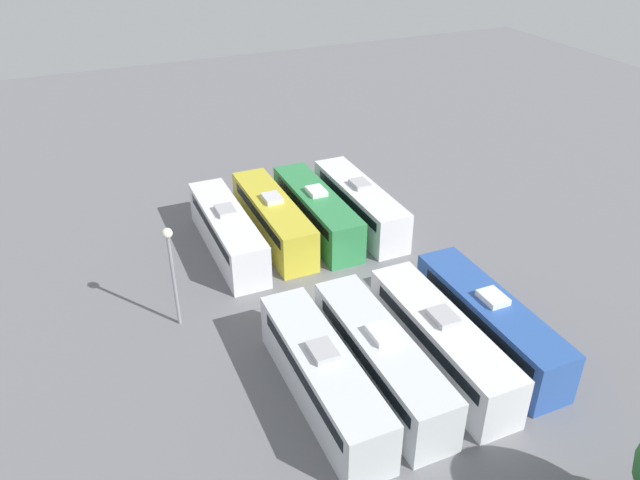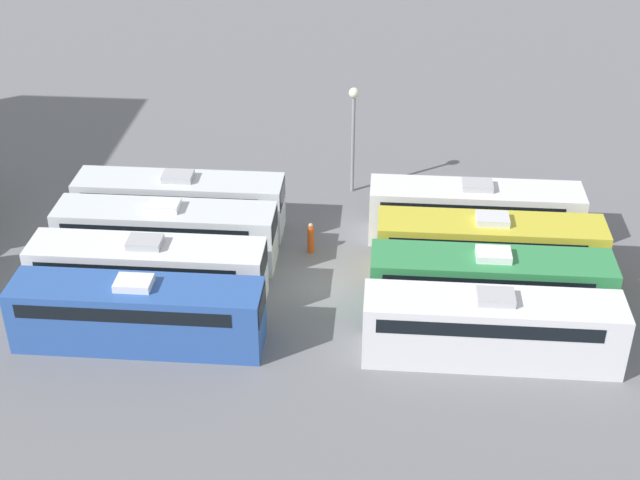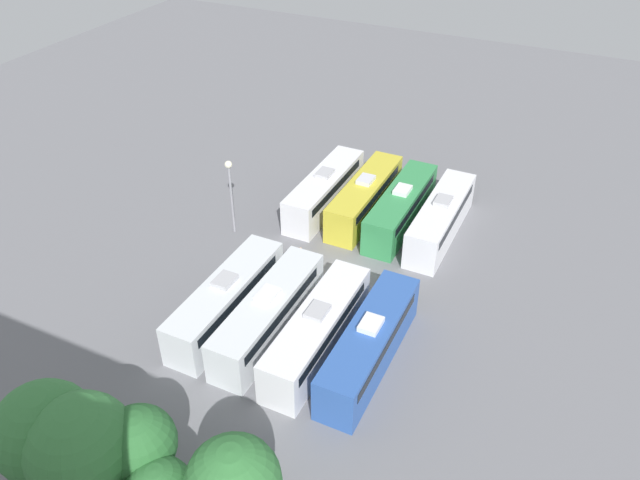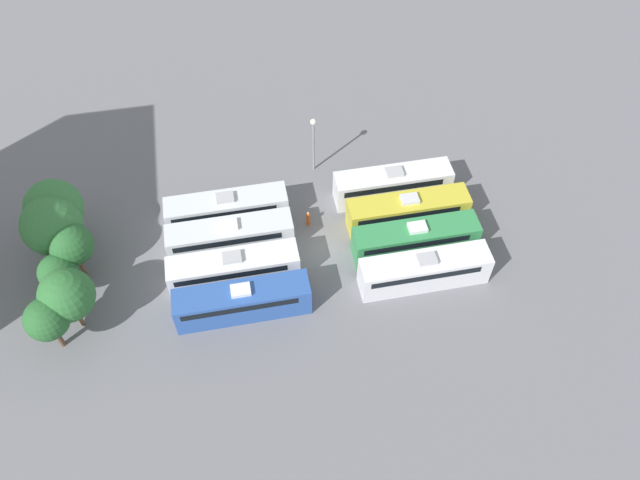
{
  "view_description": "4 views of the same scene",
  "coord_description": "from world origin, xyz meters",
  "views": [
    {
      "loc": [
        14.34,
        29.18,
        23.15
      ],
      "look_at": [
        0.88,
        -1.62,
        3.2
      ],
      "focal_mm": 35.0,
      "sensor_mm": 36.0,
      "label": 1
    },
    {
      "loc": [
        -36.67,
        -2.83,
        24.84
      ],
      "look_at": [
        1.89,
        0.24,
        1.51
      ],
      "focal_mm": 50.0,
      "sensor_mm": 36.0,
      "label": 2
    },
    {
      "loc": [
        -14.49,
        34.07,
        28.97
      ],
      "look_at": [
        1.95,
        -0.03,
        2.26
      ],
      "focal_mm": 35.0,
      "sensor_mm": 36.0,
      "label": 3
    },
    {
      "loc": [
        -33.65,
        6.75,
        45.12
      ],
      "look_at": [
        -0.31,
        0.37,
        1.83
      ],
      "focal_mm": 35.0,
      "sensor_mm": 36.0,
      "label": 4
    }
  ],
  "objects": [
    {
      "name": "bus_3",
      "position": [
        5.23,
        -7.73,
        1.68
      ],
      "size": [
        2.59,
        11.21,
        3.41
      ],
      "color": "white",
      "rests_on": "ground_plane"
    },
    {
      "name": "bus_4",
      "position": [
        -5.24,
        7.84,
        1.68
      ],
      "size": [
        2.59,
        11.21,
        3.41
      ],
      "color": "#2D56A8",
      "rests_on": "ground_plane"
    },
    {
      "name": "bus_0",
      "position": [
        -5.07,
        -7.78,
        1.68
      ],
      "size": [
        2.59,
        11.21,
        3.41
      ],
      "color": "white",
      "rests_on": "ground_plane"
    },
    {
      "name": "bus_7",
      "position": [
        4.99,
        8.13,
        1.68
      ],
      "size": [
        2.59,
        11.21,
        3.41
      ],
      "color": "silver",
      "rests_on": "ground_plane"
    },
    {
      "name": "ground_plane",
      "position": [
        0.0,
        0.0,
        0.0
      ],
      "size": [
        119.74,
        119.74,
        0.0
      ],
      "primitive_type": "plane",
      "color": "slate"
    },
    {
      "name": "light_pole",
      "position": [
        10.23,
        -1.02,
        4.51
      ],
      "size": [
        0.6,
        0.6,
        6.48
      ],
      "color": "gray",
      "rests_on": "ground_plane"
    },
    {
      "name": "bus_2",
      "position": [
        1.68,
        -8.22,
        1.68
      ],
      "size": [
        2.59,
        11.21,
        3.41
      ],
      "color": "gold",
      "rests_on": "ground_plane"
    },
    {
      "name": "bus_1",
      "position": [
        -1.62,
        -7.98,
        1.68
      ],
      "size": [
        2.59,
        11.21,
        3.41
      ],
      "color": "#338C4C",
      "rests_on": "ground_plane"
    },
    {
      "name": "worker_person",
      "position": [
        3.15,
        0.82,
        0.81
      ],
      "size": [
        0.36,
        0.36,
        1.74
      ],
      "color": "#CC4C19",
      "rests_on": "ground_plane"
    },
    {
      "name": "bus_5",
      "position": [
        -1.83,
        8.21,
        1.68
      ],
      "size": [
        2.59,
        11.21,
        3.41
      ],
      "color": "white",
      "rests_on": "ground_plane"
    },
    {
      "name": "bus_6",
      "position": [
        1.73,
        8.14,
        1.68
      ],
      "size": [
        2.59,
        11.21,
        3.41
      ],
      "color": "silver",
      "rests_on": "ground_plane"
    }
  ]
}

